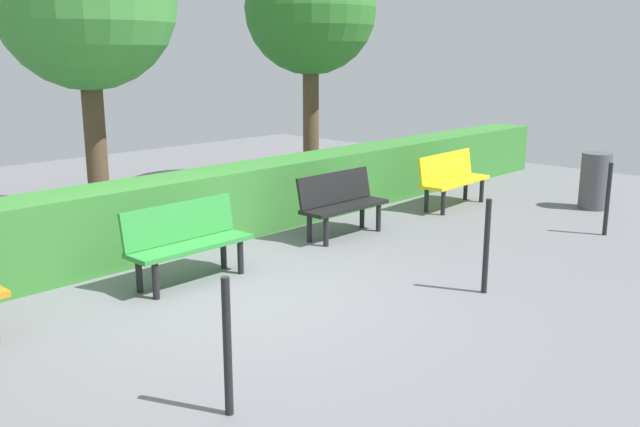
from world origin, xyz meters
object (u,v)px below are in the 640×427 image
Objects in this scene: bench_green at (187,239)px; trash_bin at (595,181)px; tree_near at (311,10)px; tree_mid at (85,0)px; bench_black at (341,201)px; bench_yellow at (452,177)px.

bench_green is 6.83m from trash_bin.
trash_bin reaches higher than bench_green.
tree_mid reaches higher than tree_near.
bench_black is at bearing -179.12° from bench_green.
trash_bin is (-5.91, 4.82, -2.68)m from tree_mid.
tree_mid reaches higher than bench_green.
bench_black is 4.43m from tree_mid.
tree_mid is (1.90, -2.99, 2.65)m from bench_black.
bench_green is at bearing -15.02° from trash_bin.
trash_bin is at bearing 164.51° from bench_green.
trash_bin is (-1.43, 1.74, -0.04)m from bench_yellow.
bench_green is 6.20m from tree_near.
tree_near is 4.89× the size of trash_bin.
trash_bin is at bearing 140.83° from tree_mid.
bench_yellow is 2.26m from trash_bin.
tree_near is 4.16m from tree_mid.
tree_near reaches higher than bench_green.
bench_green is 1.60× the size of trash_bin.
bench_yellow is 0.35× the size of tree_near.
tree_near is (-4.83, -2.80, 2.68)m from bench_green.
tree_near is at bearing -128.74° from bench_black.
tree_near is (0.33, -2.83, 2.68)m from bench_yellow.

